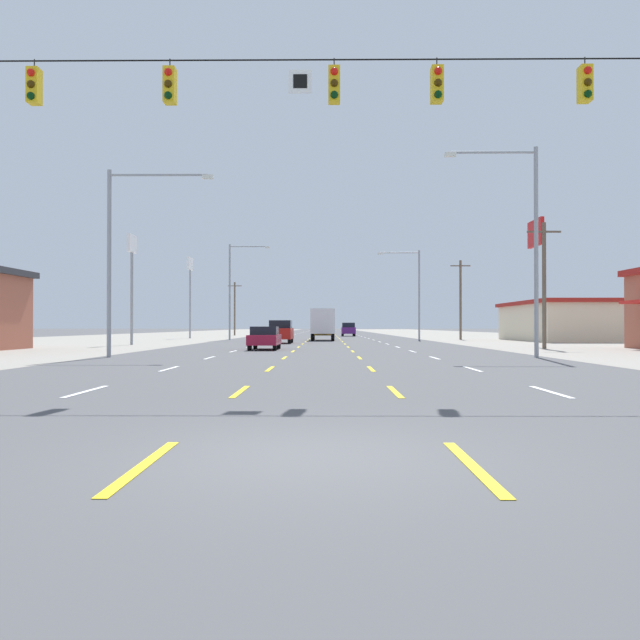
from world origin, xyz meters
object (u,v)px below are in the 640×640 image
object	(u,v)px
sedan_inner_left_nearest	(265,338)
streetlight_right_row_1	(415,287)
streetlight_right_row_0	(527,235)
suv_inner_left_near	(281,331)
pole_sign_right_row_1	(536,247)
pole_sign_left_row_2	(190,276)
sedan_center_turn_far	(324,330)
streetlight_left_row_0	(122,245)
streetlight_left_row_1	(234,284)
box_truck_center_turn_mid	(323,323)
pole_sign_left_row_1	(132,264)
suv_inner_right_midfar	(348,329)

from	to	relation	value
sedan_inner_left_nearest	streetlight_right_row_1	xyz separation A→B (m)	(13.35, 27.45, 4.86)
streetlight_right_row_0	streetlight_right_row_1	size ratio (longest dim) A/B	1.04
suv_inner_left_near	pole_sign_right_row_1	bearing A→B (deg)	-29.78
pole_sign_left_row_2	streetlight_right_row_1	size ratio (longest dim) A/B	1.02
sedan_center_turn_far	streetlight_left_row_0	xyz separation A→B (m)	(-9.40, -96.12, 4.58)
streetlight_right_row_1	streetlight_left_row_0	bearing A→B (deg)	-117.28
pole_sign_right_row_1	streetlight_left_row_1	xyz separation A→B (m)	(-24.48, 23.37, -1.05)
box_truck_center_turn_mid	streetlight_right_row_0	distance (m)	36.58
sedan_inner_left_nearest	streetlight_left_row_1	distance (m)	28.58
pole_sign_left_row_1	streetlight_left_row_0	bearing A→B (deg)	-73.96
suv_inner_left_near	pole_sign_left_row_2	xyz separation A→B (m)	(-12.59, 21.51, 6.54)
pole_sign_left_row_2	streetlight_left_row_1	xyz separation A→B (m)	(6.60, -8.72, -1.62)
sedan_inner_left_nearest	streetlight_right_row_1	world-z (taller)	streetlight_right_row_1
suv_inner_right_midfar	pole_sign_left_row_1	bearing A→B (deg)	-113.50
pole_sign_left_row_2	sedan_center_turn_far	bearing A→B (deg)	72.13
sedan_inner_left_nearest	suv_inner_left_near	distance (m)	14.67
streetlight_right_row_0	suv_inner_left_near	bearing A→B (deg)	118.76
streetlight_right_row_0	pole_sign_left_row_2	bearing A→B (deg)	119.50
sedan_inner_left_nearest	streetlight_left_row_0	distance (m)	12.30
pole_sign_left_row_2	streetlight_right_row_0	world-z (taller)	streetlight_right_row_0
pole_sign_left_row_2	streetlight_left_row_0	xyz separation A→B (m)	(6.77, -45.97, -2.23)
suv_inner_left_near	streetlight_left_row_1	bearing A→B (deg)	115.09
sedan_inner_left_nearest	streetlight_right_row_0	xyz separation A→B (m)	(13.39, -9.80, 5.05)
sedan_inner_left_nearest	pole_sign_right_row_1	xyz separation A→B (m)	(18.45, 4.08, 6.24)
pole_sign_left_row_2	streetlight_right_row_1	distance (m)	27.47
sedan_center_turn_far	pole_sign_left_row_2	distance (m)	53.13
suv_inner_right_midfar	sedan_inner_left_nearest	bearing A→B (deg)	-97.74
suv_inner_left_near	pole_sign_left_row_1	bearing A→B (deg)	-156.67
suv_inner_right_midfar	pole_sign_left_row_2	size ratio (longest dim) A/B	0.50
suv_inner_right_midfar	streetlight_left_row_0	bearing A→B (deg)	-101.78
suv_inner_left_near	streetlight_right_row_1	world-z (taller)	streetlight_right_row_1
sedan_inner_left_nearest	pole_sign_right_row_1	world-z (taller)	pole_sign_right_row_1
sedan_inner_left_nearest	pole_sign_left_row_2	world-z (taller)	pole_sign_left_row_2
streetlight_left_row_0	streetlight_right_row_1	distance (m)	41.91
pole_sign_right_row_1	box_truck_center_turn_mid	bearing A→B (deg)	125.22
streetlight_left_row_1	suv_inner_left_near	bearing A→B (deg)	-64.91
pole_sign_right_row_1	suv_inner_right_midfar	bearing A→B (deg)	103.14
pole_sign_left_row_1	streetlight_left_row_0	distance (m)	20.35
streetlight_left_row_1	streetlight_right_row_1	xyz separation A→B (m)	(19.38, 0.00, -0.34)
pole_sign_left_row_1	streetlight_right_row_0	world-z (taller)	streetlight_right_row_0
pole_sign_left_row_1	box_truck_center_turn_mid	bearing A→B (deg)	45.88
pole_sign_left_row_1	streetlight_left_row_1	xyz separation A→B (m)	(5.45, 17.71, -0.44)
pole_sign_right_row_1	streetlight_right_row_0	distance (m)	14.82
pole_sign_left_row_1	streetlight_right_row_1	distance (m)	30.51
pole_sign_right_row_1	streetlight_left_row_1	distance (m)	33.86
suv_inner_left_near	suv_inner_right_midfar	xyz separation A→B (m)	(7.19, 37.88, 0.00)
pole_sign_left_row_2	streetlight_left_row_0	distance (m)	46.52
streetlight_left_row_0	streetlight_right_row_0	distance (m)	19.25
suv_inner_left_near	streetlight_left_row_0	xyz separation A→B (m)	(-5.81, -24.46, 4.31)
pole_sign_left_row_2	streetlight_right_row_0	distance (m)	52.85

